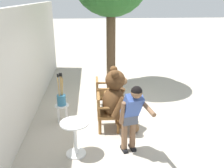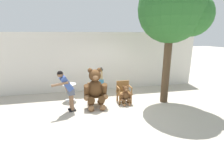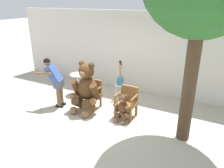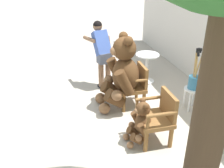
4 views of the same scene
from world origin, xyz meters
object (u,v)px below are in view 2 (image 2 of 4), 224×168
teddy_bear_large (95,88)px  person_visitor (67,87)px  round_side_table (70,90)px  patio_tree (175,11)px  brush_bucket (101,81)px  teddy_bear_small (126,95)px  white_stool (102,87)px  wooden_chair_left (95,93)px  wooden_chair_right (124,91)px

teddy_bear_large → person_visitor: 1.05m
person_visitor → round_side_table: (0.06, 1.10, -0.46)m
person_visitor → patio_tree: bearing=0.3°
brush_bucket → round_side_table: brush_bucket is taller
teddy_bear_small → person_visitor: person_visitor is taller
person_visitor → white_stool: bearing=45.5°
round_side_table → brush_bucket: bearing=15.8°
teddy_bear_small → white_stool: size_ratio=1.69×
round_side_table → patio_tree: size_ratio=0.15×
white_stool → brush_bucket: size_ratio=0.56×
wooden_chair_left → teddy_bear_small: size_ratio=1.10×
teddy_bear_small → round_side_table: size_ratio=1.08×
wooden_chair_left → person_visitor: 1.20m
wooden_chair_right → round_side_table: wooden_chair_right is taller
wooden_chair_left → brush_bucket: 1.17m
teddy_bear_small → white_stool: teddy_bear_small is taller
person_visitor → brush_bucket: size_ratio=1.83×
wooden_chair_left → patio_tree: patio_tree is taller
round_side_table → teddy_bear_small: bearing=-23.7°
teddy_bear_small → patio_tree: bearing=-4.2°
brush_bucket → patio_tree: 4.07m
teddy_bear_large → round_side_table: size_ratio=2.10×
teddy_bear_large → person_visitor: size_ratio=1.00×
person_visitor → wooden_chair_right: bearing=11.1°
teddy_bear_small → round_side_table: (-2.16, 0.95, 0.07)m
person_visitor → round_side_table: bearing=87.1°
person_visitor → round_side_table: size_ratio=2.11×
wooden_chair_left → brush_bucket: bearing=66.9°
patio_tree → brush_bucket: bearing=149.2°
teddy_bear_small → wooden_chair_left: bearing=166.6°
wooden_chair_right → teddy_bear_small: bearing=-90.2°
teddy_bear_small → white_stool: (-0.74, 1.35, -0.03)m
wooden_chair_left → wooden_chair_right: 1.19m
teddy_bear_small → patio_tree: patio_tree is taller
teddy_bear_small → person_visitor: bearing=-176.1°
wooden_chair_right → round_side_table: (-2.16, 0.66, -0.01)m
wooden_chair_right → patio_tree: bearing=-13.3°
patio_tree → teddy_bear_small: bearing=175.8°
wooden_chair_right → white_stool: size_ratio=1.87×
white_stool → patio_tree: bearing=-30.8°
teddy_bear_large → brush_bucket: size_ratio=1.83×
wooden_chair_right → teddy_bear_large: bearing=-167.6°
teddy_bear_large → teddy_bear_small: bearing=-1.0°
wooden_chair_left → round_side_table: bearing=145.6°
person_visitor → teddy_bear_small: bearing=3.9°
wooden_chair_left → person_visitor: (-1.02, -0.43, 0.44)m
brush_bucket → person_visitor: bearing=-134.6°
person_visitor → white_stool: size_ratio=3.30×
wooden_chair_right → round_side_table: size_ratio=1.19×
wooden_chair_left → person_visitor: person_visitor is taller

